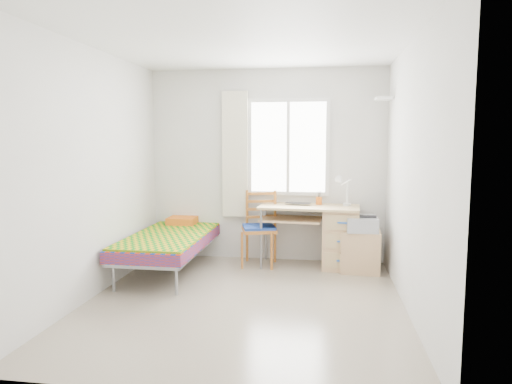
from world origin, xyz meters
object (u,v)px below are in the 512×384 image
printer (361,223)px  cabinet (360,251)px  bed (172,239)px  desk (335,234)px  chair (260,223)px

printer → cabinet: bearing=119.6°
bed → cabinet: bearing=7.2°
bed → desk: bed is taller
desk → chair: bearing=-174.6°
desk → printer: 0.40m
cabinet → chair: bearing=177.9°
desk → cabinet: desk is taller
bed → printer: 2.39m
printer → desk: bearing=151.1°
desk → printer: bearing=-23.3°
chair → desk: bearing=-14.0°
desk → chair: chair is taller
bed → printer: size_ratio=4.31×
bed → printer: (2.36, 0.28, 0.22)m
chair → cabinet: chair is taller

